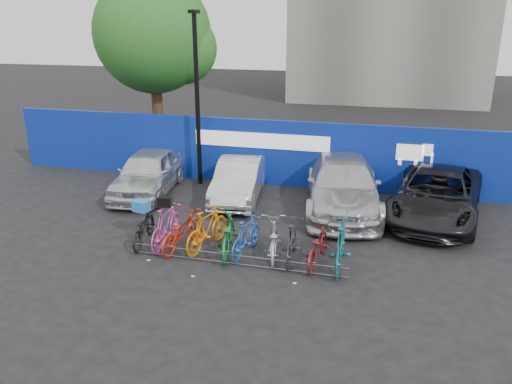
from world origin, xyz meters
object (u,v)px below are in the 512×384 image
(car_3, at_px, (436,194))
(bike_8, at_px, (317,245))
(bike_7, at_px, (292,240))
(bike_2, at_px, (181,231))
(lamppost, at_px, (197,95))
(car_1, at_px, (239,180))
(car_2, at_px, (343,185))
(bike_9, at_px, (341,245))
(bike_1, at_px, (166,226))
(tree, at_px, (158,37))
(bike_0, at_px, (143,227))
(bike_4, at_px, (227,234))
(car_0, at_px, (148,172))
(bike_3, at_px, (207,229))
(bike_rack, at_px, (235,259))
(bike_6, at_px, (273,239))
(bike_5, at_px, (246,236))

(car_3, bearing_deg, bike_8, -117.42)
(bike_7, bearing_deg, bike_2, -3.28)
(lamppost, bearing_deg, car_1, -33.29)
(car_3, bearing_deg, car_2, -170.72)
(bike_8, relative_size, bike_9, 0.93)
(car_3, height_order, bike_2, car_3)
(car_3, height_order, bike_7, car_3)
(bike_2, bearing_deg, bike_8, -170.43)
(bike_8, bearing_deg, car_1, -46.08)
(bike_1, bearing_deg, tree, -64.88)
(car_3, bearing_deg, car_1, -171.01)
(car_1, height_order, bike_7, car_1)
(bike_0, xyz_separation_m, bike_4, (2.39, 0.02, 0.07))
(car_2, bearing_deg, bike_9, -92.74)
(lamppost, xyz_separation_m, bike_4, (2.80, -5.34, -2.73))
(car_0, relative_size, bike_0, 2.49)
(car_2, bearing_deg, bike_0, -148.30)
(bike_2, bearing_deg, bike_7, -170.10)
(car_3, bearing_deg, car_0, -169.15)
(bike_1, height_order, bike_9, bike_9)
(tree, bearing_deg, bike_3, -59.71)
(car_1, bearing_deg, bike_0, -117.02)
(car_2, xyz_separation_m, bike_1, (-4.30, -4.01, -0.24))
(bike_rack, distance_m, bike_8, 2.07)
(bike_6, relative_size, bike_7, 1.01)
(bike_6, bearing_deg, bike_2, -8.60)
(car_3, relative_size, bike_5, 3.16)
(bike_2, bearing_deg, lamppost, -64.98)
(bike_3, xyz_separation_m, bike_5, (1.09, -0.07, -0.06))
(tree, height_order, bike_9, tree)
(lamppost, xyz_separation_m, car_2, (5.37, -1.30, -2.47))
(bike_2, bearing_deg, bike_0, 8.40)
(car_2, distance_m, bike_5, 4.52)
(tree, bearing_deg, bike_rack, -57.55)
(tree, bearing_deg, bike_8, -48.96)
(bike_7, bearing_deg, bike_9, 171.36)
(bike_8, bearing_deg, bike_7, 4.44)
(tree, xyz_separation_m, bike_1, (4.65, -9.97, -4.50))
(bike_1, height_order, bike_5, bike_1)
(tree, relative_size, car_3, 1.47)
(bike_1, relative_size, bike_2, 1.00)
(car_1, xyz_separation_m, bike_0, (-1.47, -4.13, -0.20))
(bike_4, relative_size, bike_9, 1.02)
(bike_8, bearing_deg, bike_6, 0.04)
(bike_7, bearing_deg, car_1, -61.58)
(tree, height_order, car_1, tree)
(bike_2, bearing_deg, bike_6, -167.65)
(car_3, xyz_separation_m, bike_1, (-7.14, -3.98, -0.18))
(bike_2, relative_size, bike_9, 0.94)
(bike_6, height_order, bike_9, bike_9)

